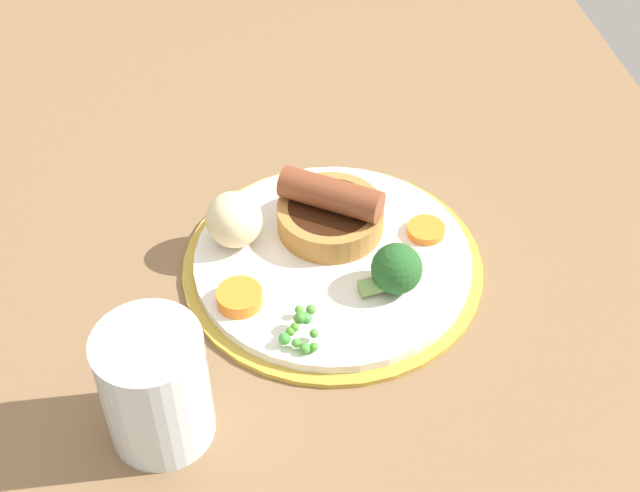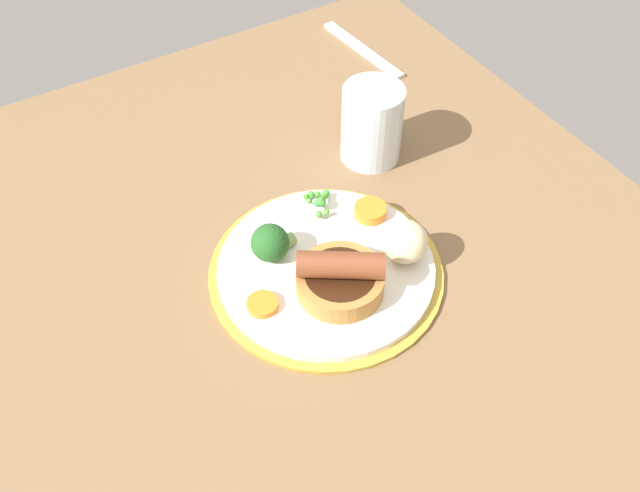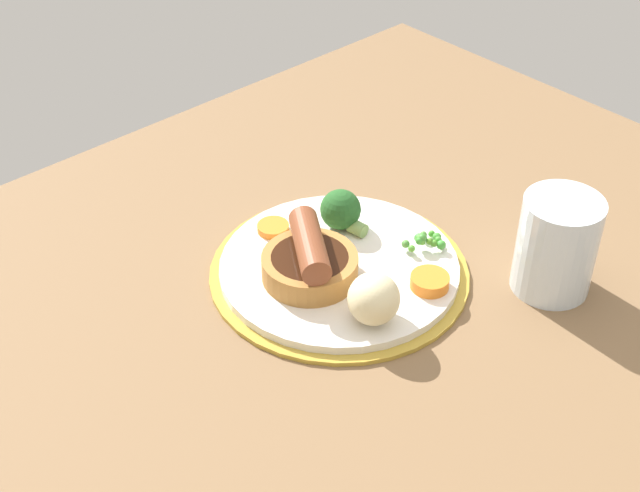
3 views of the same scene
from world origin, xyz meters
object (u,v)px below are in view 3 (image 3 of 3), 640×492
at_px(carrot_slice_3, 273,228).
at_px(drinking_glass, 557,245).
at_px(broccoli_floret_near, 341,210).
at_px(carrot_slice_2, 430,282).
at_px(dinner_plate, 339,270).
at_px(sausage_pudding, 310,261).
at_px(potato_chunk_0, 374,299).
at_px(pea_pile, 425,240).

relative_size(carrot_slice_3, drinking_glass, 0.33).
relative_size(broccoli_floret_near, carrot_slice_2, 1.42).
relative_size(dinner_plate, carrot_slice_3, 7.83).
relative_size(sausage_pudding, potato_chunk_0, 1.90).
xyz_separation_m(pea_pile, broccoli_floret_near, (-0.04, 0.09, 0.01)).
bearing_deg(broccoli_floret_near, carrot_slice_2, 169.50).
xyz_separation_m(carrot_slice_3, drinking_glass, (0.16, -0.24, 0.03)).
relative_size(dinner_plate, broccoli_floret_near, 4.85).
bearing_deg(pea_pile, dinner_plate, 153.67).
relative_size(sausage_pudding, drinking_glass, 0.93).
distance_m(dinner_plate, carrot_slice_3, 0.09).
distance_m(dinner_plate, drinking_glass, 0.22).
relative_size(potato_chunk_0, carrot_slice_2, 1.31).
bearing_deg(dinner_plate, broccoli_floret_near, 44.96).
bearing_deg(potato_chunk_0, dinner_plate, 67.61).
relative_size(dinner_plate, carrot_slice_2, 6.89).
distance_m(dinner_plate, broccoli_floret_near, 0.07).
bearing_deg(broccoli_floret_near, drinking_glass, -162.27).
bearing_deg(broccoli_floret_near, potato_chunk_0, 139.49).
height_order(dinner_plate, carrot_slice_3, carrot_slice_3).
bearing_deg(pea_pile, broccoli_floret_near, 114.11).
bearing_deg(drinking_glass, carrot_slice_3, 123.08).
height_order(sausage_pudding, drinking_glass, drinking_glass).
bearing_deg(drinking_glass, sausage_pudding, 138.45).
distance_m(broccoli_floret_near, carrot_slice_3, 0.07).
xyz_separation_m(sausage_pudding, pea_pile, (0.12, -0.05, -0.01)).
bearing_deg(pea_pile, drinking_glass, -61.88).
xyz_separation_m(carrot_slice_2, carrot_slice_3, (-0.05, 0.17, -0.00)).
bearing_deg(carrot_slice_3, broccoli_floret_near, -36.12).
distance_m(dinner_plate, carrot_slice_2, 0.10).
bearing_deg(drinking_glass, dinner_plate, 132.86).
relative_size(dinner_plate, potato_chunk_0, 5.25).
bearing_deg(broccoli_floret_near, carrot_slice_3, 45.18).
bearing_deg(carrot_slice_3, carrot_slice_2, -72.51).
distance_m(pea_pile, broccoli_floret_near, 0.09).
bearing_deg(sausage_pudding, dinner_plate, -63.96).
height_order(sausage_pudding, carrot_slice_3, sausage_pudding).
height_order(dinner_plate, drinking_glass, drinking_glass).
distance_m(dinner_plate, pea_pile, 0.09).
xyz_separation_m(sausage_pudding, broccoli_floret_near, (0.08, 0.04, 0.00)).
height_order(broccoli_floret_near, carrot_slice_2, broccoli_floret_near).
height_order(sausage_pudding, pea_pile, sausage_pudding).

